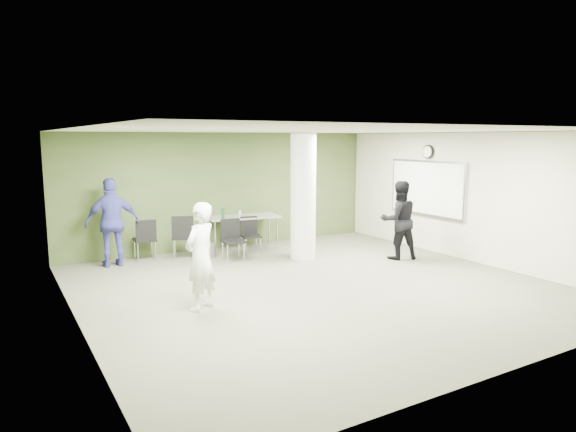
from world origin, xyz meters
TOP-DOWN VIEW (x-y plane):
  - floor at (0.00, 0.00)m, footprint 8.00×8.00m
  - ceiling at (0.00, 0.00)m, footprint 8.00×8.00m
  - wall_back at (0.00, 4.00)m, footprint 8.00×2.80m
  - wall_left at (-4.00, 0.00)m, footprint 0.02×8.00m
  - wall_right_cream at (4.00, 0.00)m, footprint 0.02×8.00m
  - column at (1.00, 2.00)m, footprint 0.56×0.56m
  - whiteboard at (3.92, 1.20)m, footprint 0.05×2.30m
  - wall_clock at (3.92, 1.20)m, footprint 0.06×0.32m
  - folding_table at (0.25, 3.54)m, footprint 1.80×0.99m
  - wastebasket at (-0.76, 3.15)m, footprint 0.26×0.26m
  - chair_back_left at (-2.10, 3.57)m, footprint 0.48×0.48m
  - chair_back_right at (-1.34, 3.26)m, footprint 0.64×0.64m
  - chair_table_left at (-0.45, 2.62)m, footprint 0.50×0.50m
  - chair_table_right at (0.22, 3.09)m, footprint 0.49×0.49m
  - woman_white at (-2.22, -0.15)m, footprint 0.74×0.67m
  - man_black at (2.80, 0.88)m, footprint 1.01×0.89m
  - man_blue at (-2.81, 3.40)m, footprint 1.09×0.47m

SIDE VIEW (x-z plane):
  - floor at x=0.00m, z-range 0.00..0.00m
  - wastebasket at x=-0.76m, z-range 0.00..0.30m
  - chair_table_right at x=0.22m, z-range 0.07..0.92m
  - chair_table_left at x=-0.45m, z-range 0.08..0.98m
  - chair_back_left at x=-2.10m, z-range 0.08..0.99m
  - chair_back_right at x=-1.34m, z-range 0.08..1.07m
  - folding_table at x=0.25m, z-range 0.23..1.29m
  - woman_white at x=-2.22m, z-range 0.00..1.70m
  - man_black at x=2.80m, z-range 0.00..1.74m
  - man_blue at x=-2.81m, z-range 0.00..1.86m
  - wall_back at x=0.00m, z-range 1.39..1.41m
  - wall_left at x=-4.00m, z-range 0.00..2.80m
  - wall_right_cream at x=4.00m, z-range 0.00..2.80m
  - column at x=1.00m, z-range 0.00..2.80m
  - whiteboard at x=3.92m, z-range 0.85..2.15m
  - wall_clock at x=3.92m, z-range 2.19..2.51m
  - ceiling at x=0.00m, z-range 2.80..2.80m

